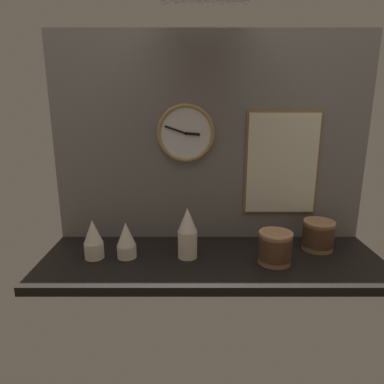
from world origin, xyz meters
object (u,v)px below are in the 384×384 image
at_px(cup_stack_left, 125,240).
at_px(cup_stack_center, 186,233).
at_px(bowl_stack_right, 274,246).
at_px(menu_board, 281,164).
at_px(cup_stack_far_left, 92,239).
at_px(bowl_stack_far_right, 317,234).
at_px(wall_clock, 185,133).

bearing_deg(cup_stack_left, cup_stack_center, 1.04).
relative_size(cup_stack_left, bowl_stack_right, 1.12).
height_order(cup_stack_center, menu_board, menu_board).
xyz_separation_m(cup_stack_far_left, bowl_stack_right, (0.84, -0.05, -0.02)).
distance_m(cup_stack_center, menu_board, 0.61).
distance_m(cup_stack_left, bowl_stack_far_right, 0.94).
distance_m(bowl_stack_right, menu_board, 0.45).
xyz_separation_m(cup_stack_center, bowl_stack_right, (0.40, -0.06, -0.04)).
height_order(cup_stack_center, bowl_stack_right, cup_stack_center).
distance_m(bowl_stack_far_right, wall_clock, 0.83).
bearing_deg(wall_clock, bowl_stack_right, -35.48).
relative_size(bowl_stack_far_right, bowl_stack_right, 1.00).
bearing_deg(cup_stack_center, bowl_stack_far_right, 7.86).
distance_m(cup_stack_center, cup_stack_far_left, 0.44).
height_order(cup_stack_center, cup_stack_left, cup_stack_center).
bearing_deg(bowl_stack_right, cup_stack_far_left, 176.56).
bearing_deg(menu_board, cup_stack_left, -162.29).
distance_m(cup_stack_left, wall_clock, 0.60).
xyz_separation_m(bowl_stack_right, menu_board, (0.09, 0.30, 0.33)).
bearing_deg(bowl_stack_right, cup_stack_center, 171.64).
height_order(wall_clock, menu_board, wall_clock).
bearing_deg(wall_clock, cup_stack_far_left, -150.82).
height_order(cup_stack_far_left, bowl_stack_right, cup_stack_far_left).
xyz_separation_m(bowl_stack_far_right, wall_clock, (-0.66, 0.14, 0.48)).
relative_size(cup_stack_center, cup_stack_left, 1.41).
bearing_deg(bowl_stack_far_right, bowl_stack_right, -149.34).
bearing_deg(cup_stack_left, wall_clock, 40.53).
bearing_deg(cup_stack_left, cup_stack_far_left, -178.95).
relative_size(cup_stack_far_left, wall_clock, 0.64).
height_order(cup_stack_left, wall_clock, wall_clock).
height_order(bowl_stack_far_right, menu_board, menu_board).
relative_size(bowl_stack_right, menu_board, 0.29).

